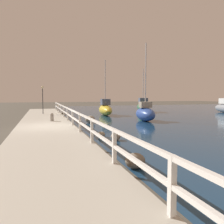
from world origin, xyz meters
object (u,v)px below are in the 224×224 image
dock_lamp (43,94)px  sailboat_blue (145,113)px  sailboat_yellow (105,109)px  mooring_bollard (52,117)px  sailboat_green (143,106)px

dock_lamp → sailboat_blue: (8.09, -6.28, -1.66)m
sailboat_yellow → sailboat_blue: bearing=-67.4°
mooring_bollard → sailboat_blue: 7.54m
mooring_bollard → sailboat_blue: size_ratio=0.09×
dock_lamp → sailboat_blue: size_ratio=0.43×
sailboat_green → mooring_bollard: bearing=-121.7°
dock_lamp → sailboat_blue: sailboat_blue is taller
sailboat_blue → sailboat_green: 10.29m
mooring_bollard → sailboat_green: (11.89, 9.60, 0.15)m
dock_lamp → sailboat_blue: 10.38m
sailboat_yellow → dock_lamp: bearing=-173.8°
sailboat_blue → sailboat_yellow: bearing=113.7°
mooring_bollard → sailboat_blue: (7.54, 0.28, 0.07)m
sailboat_yellow → sailboat_green: sailboat_yellow is taller
sailboat_green → dock_lamp: bearing=-146.9°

